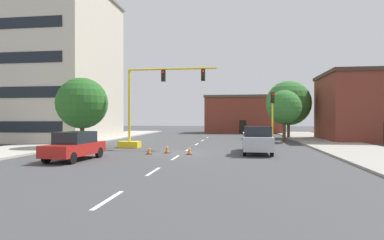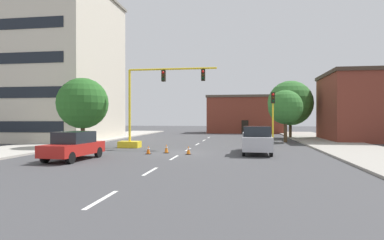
{
  "view_description": "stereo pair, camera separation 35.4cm",
  "coord_description": "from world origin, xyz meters",
  "px_view_note": "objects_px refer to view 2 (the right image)",
  "views": [
    {
      "loc": [
        4.06,
        -23.79,
        2.58
      ],
      "look_at": [
        0.25,
        2.98,
        2.41
      ],
      "focal_mm": 30.55,
      "sensor_mm": 36.0,
      "label": 1
    },
    {
      "loc": [
        4.41,
        -23.74,
        2.58
      ],
      "look_at": [
        0.25,
        2.98,
        2.41
      ],
      "focal_mm": 30.55,
      "sensor_mm": 36.0,
      "label": 2
    }
  ],
  "objects_px": {
    "tree_right_mid": "(285,107)",
    "traffic_cone_roadside_a": "(166,149)",
    "tree_right_far": "(290,103)",
    "traffic_cone_roadside_c": "(148,150)",
    "traffic_signal_gantry": "(141,122)",
    "traffic_light_pole_right": "(273,107)",
    "traffic_cone_roadside_b": "(188,150)",
    "sedan_red_near_left": "(74,146)",
    "tree_left_near": "(83,103)",
    "pickup_truck_silver": "(257,140)"
  },
  "relations": [
    {
      "from": "tree_right_mid",
      "to": "tree_right_far",
      "type": "distance_m",
      "value": 7.28
    },
    {
      "from": "traffic_signal_gantry",
      "to": "traffic_cone_roadside_c",
      "type": "xyz_separation_m",
      "value": [
        2.02,
        -4.7,
        -1.91
      ]
    },
    {
      "from": "traffic_light_pole_right",
      "to": "traffic_cone_roadside_a",
      "type": "bearing_deg",
      "value": -145.04
    },
    {
      "from": "traffic_signal_gantry",
      "to": "traffic_cone_roadside_b",
      "type": "bearing_deg",
      "value": -42.72
    },
    {
      "from": "tree_left_near",
      "to": "traffic_signal_gantry",
      "type": "bearing_deg",
      "value": 11.2
    },
    {
      "from": "traffic_light_pole_right",
      "to": "sedan_red_near_left",
      "type": "xyz_separation_m",
      "value": [
        -12.84,
        -10.39,
        -2.64
      ]
    },
    {
      "from": "traffic_cone_roadside_a",
      "to": "traffic_cone_roadside_c",
      "type": "height_order",
      "value": "traffic_cone_roadside_a"
    },
    {
      "from": "tree_left_near",
      "to": "sedan_red_near_left",
      "type": "xyz_separation_m",
      "value": [
        3.33,
        -7.59,
        -2.95
      ]
    },
    {
      "from": "traffic_light_pole_right",
      "to": "tree_right_far",
      "type": "height_order",
      "value": "tree_right_far"
    },
    {
      "from": "traffic_light_pole_right",
      "to": "traffic_cone_roadside_b",
      "type": "xyz_separation_m",
      "value": [
        -6.37,
        -6.35,
        -3.23
      ]
    },
    {
      "from": "tree_left_near",
      "to": "tree_right_far",
      "type": "relative_size",
      "value": 0.82
    },
    {
      "from": "traffic_light_pole_right",
      "to": "tree_left_near",
      "type": "distance_m",
      "value": 16.41
    },
    {
      "from": "tree_left_near",
      "to": "tree_right_mid",
      "type": "height_order",
      "value": "tree_left_near"
    },
    {
      "from": "pickup_truck_silver",
      "to": "traffic_cone_roadside_c",
      "type": "distance_m",
      "value": 7.85
    },
    {
      "from": "traffic_signal_gantry",
      "to": "pickup_truck_silver",
      "type": "height_order",
      "value": "traffic_signal_gantry"
    },
    {
      "from": "sedan_red_near_left",
      "to": "traffic_cone_roadside_a",
      "type": "relative_size",
      "value": 6.9
    },
    {
      "from": "traffic_signal_gantry",
      "to": "traffic_cone_roadside_b",
      "type": "relative_size",
      "value": 13.78
    },
    {
      "from": "traffic_light_pole_right",
      "to": "traffic_cone_roadside_c",
      "type": "distance_m",
      "value": 11.77
    },
    {
      "from": "tree_right_mid",
      "to": "traffic_cone_roadside_a",
      "type": "distance_m",
      "value": 16.26
    },
    {
      "from": "sedan_red_near_left",
      "to": "traffic_cone_roadside_b",
      "type": "relative_size",
      "value": 7.51
    },
    {
      "from": "tree_right_far",
      "to": "traffic_cone_roadside_c",
      "type": "distance_m",
      "value": 24.25
    },
    {
      "from": "traffic_cone_roadside_c",
      "to": "sedan_red_near_left",
      "type": "bearing_deg",
      "value": -132.96
    },
    {
      "from": "traffic_signal_gantry",
      "to": "traffic_light_pole_right",
      "type": "xyz_separation_m",
      "value": [
        11.26,
        1.83,
        1.32
      ]
    },
    {
      "from": "traffic_cone_roadside_a",
      "to": "traffic_cone_roadside_b",
      "type": "distance_m",
      "value": 1.88
    },
    {
      "from": "traffic_cone_roadside_b",
      "to": "sedan_red_near_left",
      "type": "bearing_deg",
      "value": -147.99
    },
    {
      "from": "sedan_red_near_left",
      "to": "traffic_cone_roadside_a",
      "type": "bearing_deg",
      "value": 44.96
    },
    {
      "from": "traffic_light_pole_right",
      "to": "traffic_cone_roadside_b",
      "type": "relative_size",
      "value": 7.8
    },
    {
      "from": "traffic_signal_gantry",
      "to": "tree_right_far",
      "type": "relative_size",
      "value": 1.16
    },
    {
      "from": "tree_right_far",
      "to": "traffic_cone_roadside_b",
      "type": "height_order",
      "value": "tree_right_far"
    },
    {
      "from": "tree_right_far",
      "to": "traffic_cone_roadside_b",
      "type": "distance_m",
      "value": 22.73
    },
    {
      "from": "traffic_signal_gantry",
      "to": "traffic_cone_roadside_a",
      "type": "bearing_deg",
      "value": -50.86
    },
    {
      "from": "traffic_light_pole_right",
      "to": "traffic_cone_roadside_b",
      "type": "distance_m",
      "value": 9.55
    },
    {
      "from": "traffic_light_pole_right",
      "to": "pickup_truck_silver",
      "type": "height_order",
      "value": "traffic_light_pole_right"
    },
    {
      "from": "traffic_cone_roadside_a",
      "to": "traffic_cone_roadside_b",
      "type": "relative_size",
      "value": 1.09
    },
    {
      "from": "tree_left_near",
      "to": "sedan_red_near_left",
      "type": "height_order",
      "value": "tree_left_near"
    },
    {
      "from": "tree_left_near",
      "to": "tree_right_mid",
      "type": "xyz_separation_m",
      "value": [
        18.06,
        9.47,
        -0.12
      ]
    },
    {
      "from": "traffic_cone_roadside_a",
      "to": "tree_left_near",
      "type": "bearing_deg",
      "value": 160.29
    },
    {
      "from": "traffic_cone_roadside_b",
      "to": "tree_right_mid",
      "type": "bearing_deg",
      "value": 57.61
    },
    {
      "from": "tree_right_mid",
      "to": "pickup_truck_silver",
      "type": "distance_m",
      "value": 12.42
    },
    {
      "from": "tree_right_far",
      "to": "traffic_cone_roadside_a",
      "type": "bearing_deg",
      "value": -120.62
    },
    {
      "from": "pickup_truck_silver",
      "to": "traffic_cone_roadside_b",
      "type": "bearing_deg",
      "value": -163.46
    },
    {
      "from": "traffic_light_pole_right",
      "to": "tree_right_mid",
      "type": "bearing_deg",
      "value": 74.21
    },
    {
      "from": "traffic_light_pole_right",
      "to": "tree_left_near",
      "type": "height_order",
      "value": "tree_left_near"
    },
    {
      "from": "tree_left_near",
      "to": "traffic_cone_roadside_b",
      "type": "relative_size",
      "value": 9.78
    },
    {
      "from": "pickup_truck_silver",
      "to": "traffic_cone_roadside_a",
      "type": "distance_m",
      "value": 6.61
    },
    {
      "from": "sedan_red_near_left",
      "to": "traffic_cone_roadside_c",
      "type": "bearing_deg",
      "value": 47.04
    },
    {
      "from": "sedan_red_near_left",
      "to": "traffic_cone_roadside_c",
      "type": "height_order",
      "value": "sedan_red_near_left"
    },
    {
      "from": "tree_right_mid",
      "to": "sedan_red_near_left",
      "type": "bearing_deg",
      "value": -130.8
    },
    {
      "from": "tree_left_near",
      "to": "traffic_cone_roadside_a",
      "type": "relative_size",
      "value": 8.99
    },
    {
      "from": "sedan_red_near_left",
      "to": "traffic_cone_roadside_b",
      "type": "bearing_deg",
      "value": 32.01
    }
  ]
}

